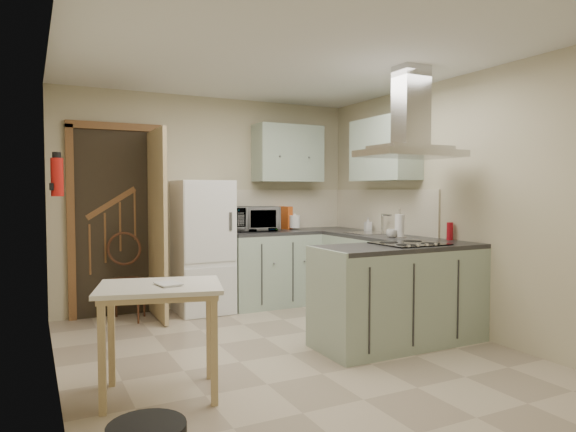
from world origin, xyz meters
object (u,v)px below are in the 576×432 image
peninsula (400,294)px  bentwood_chair (127,281)px  fridge (203,247)px  extractor_hood (410,154)px  microwave (255,219)px  drop_leaf_table (160,340)px

peninsula → bentwood_chair: 2.87m
bentwood_chair → fridge: bearing=22.4°
extractor_hood → microwave: extractor_hood is taller
extractor_hood → bentwood_chair: extractor_hood is taller
bentwood_chair → microwave: microwave is taller
peninsula → extractor_hood: size_ratio=1.72×
peninsula → bentwood_chair: (-2.07, 1.98, -0.02)m
fridge → microwave: size_ratio=2.80×
extractor_hood → drop_leaf_table: (-2.31, -0.21, -1.34)m
bentwood_chair → peninsula: bearing=-21.1°
drop_leaf_table → bentwood_chair: bentwood_chair is taller
peninsula → extractor_hood: 1.27m
peninsula → extractor_hood: extractor_hood is taller
drop_leaf_table → bentwood_chair: (0.14, 2.19, 0.05)m
fridge → peninsula: fridge is taller
extractor_hood → bentwood_chair: 3.21m
peninsula → extractor_hood: (0.10, 0.00, 1.27)m
drop_leaf_table → bentwood_chair: 2.19m
fridge → bentwood_chair: bearing=179.7°
extractor_hood → microwave: (-0.65, 2.03, -0.67)m
peninsula → drop_leaf_table: 2.22m
extractor_hood → fridge: bearing=123.8°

